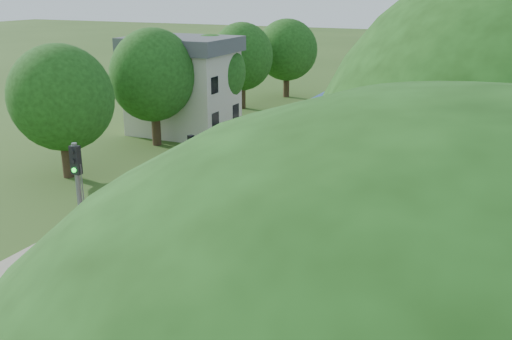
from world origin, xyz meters
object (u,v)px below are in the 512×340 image
at_px(signal_gantry, 432,54).
at_px(lamppost_far, 192,179).
at_px(station_building, 183,85).
at_px(signal_platform, 80,205).
at_px(signal_farside, 416,133).
at_px(train, 428,61).

height_order(signal_gantry, lamppost_far, signal_gantry).
xyz_separation_m(station_building, lamppost_far, (10.44, -16.21, -1.81)).
distance_m(lamppost_far, signal_platform, 9.32).
bearing_deg(signal_platform, lamppost_far, 94.15).
bearing_deg(signal_farside, train, 97.53).
height_order(station_building, signal_gantry, station_building).
height_order(train, lamppost_far, lamppost_far).
xyz_separation_m(signal_platform, signal_farside, (9.10, 18.82, -0.62)).
bearing_deg(train, lamppost_far, -93.60).
distance_m(train, signal_platform, 65.81).
xyz_separation_m(signal_gantry, signal_platform, (-5.37, -50.30, -0.65)).
bearing_deg(signal_platform, station_building, 113.67).
bearing_deg(station_building, signal_platform, -66.33).
bearing_deg(signal_gantry, signal_platform, -96.09).
distance_m(train, signal_farside, 47.33).
bearing_deg(signal_platform, signal_gantry, 83.91).
height_order(station_building, signal_farside, station_building).
distance_m(lamppost_far, signal_farside, 13.83).
xyz_separation_m(train, signal_platform, (-2.90, -65.72, 1.95)).
xyz_separation_m(train, lamppost_far, (-3.56, -56.61, 0.07)).
distance_m(signal_gantry, signal_platform, 50.59).
height_order(train, signal_platform, signal_platform).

